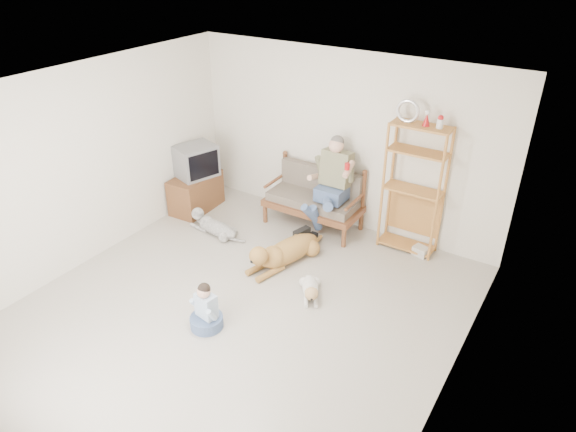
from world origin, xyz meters
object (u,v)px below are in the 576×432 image
Objects in this scene: loveseat at (315,197)px; golden_retriever at (283,252)px; tv_stand at (196,192)px; etagere at (413,188)px.

loveseat reaches higher than golden_retriever.
tv_stand is at bearing 178.99° from golden_retriever.
etagere reaches higher than golden_retriever.
golden_retriever is (2.12, -0.60, -0.12)m from tv_stand.
loveseat is 1.63× the size of tv_stand.
etagere is at bearing 8.82° from tv_stand.
etagere is (1.49, 0.11, 0.49)m from loveseat.
golden_retriever is at bearing -81.64° from loveseat.
golden_retriever is at bearing -18.75° from tv_stand.
tv_stand reaches higher than golden_retriever.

